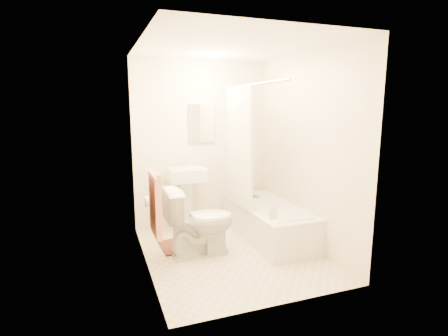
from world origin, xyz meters
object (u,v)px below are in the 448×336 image
object	(u,v)px
bath_mat	(186,244)
sink	(187,197)
toilet	(200,221)
soap_bottle	(273,211)
bathtub	(268,221)

from	to	relation	value
bath_mat	sink	bearing A→B (deg)	74.15
toilet	bath_mat	distance (m)	0.50
toilet	soap_bottle	distance (m)	0.87
bathtub	soap_bottle	size ratio (longest dim) A/B	8.54
bathtub	soap_bottle	distance (m)	0.63
toilet	bath_mat	bearing A→B (deg)	17.23
bathtub	bath_mat	distance (m)	1.13
sink	bathtub	size ratio (longest dim) A/B	0.62
sink	bathtub	xyz separation A→B (m)	(0.95, -0.65, -0.27)
toilet	sink	distance (m)	0.86
bathtub	bath_mat	bearing A→B (deg)	174.85
sink	soap_bottle	xyz separation A→B (m)	(0.75, -1.15, 0.05)
bath_mat	bathtub	bearing A→B (deg)	-5.15
bathtub	soap_bottle	world-z (taller)	soap_bottle
sink	bathtub	world-z (taller)	sink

